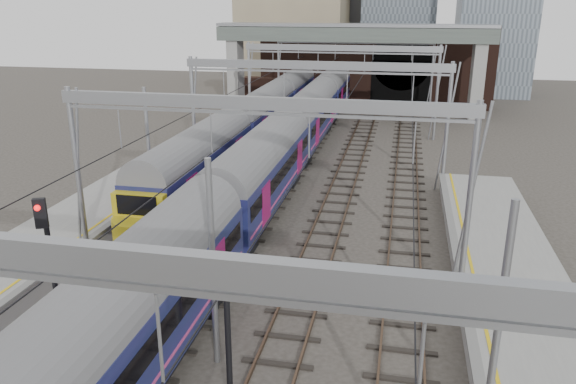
% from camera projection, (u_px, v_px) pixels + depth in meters
% --- Properties ---
extents(tracks, '(14.40, 80.00, 0.22)m').
position_uv_depth(tracks, '(293.00, 220.00, 30.68)').
color(tracks, '#4C3828').
rests_on(tracks, ground).
extents(overhead_line, '(16.80, 80.00, 8.00)m').
position_uv_depth(overhead_line, '(314.00, 83.00, 34.59)').
color(overhead_line, gray).
rests_on(overhead_line, ground).
extents(retaining_wall, '(28.00, 2.75, 9.00)m').
position_uv_depth(retaining_wall, '(369.00, 67.00, 63.27)').
color(retaining_wall, '#301B15').
rests_on(retaining_wall, ground).
extents(overbridge, '(28.00, 3.00, 9.25)m').
position_uv_depth(overbridge, '(353.00, 44.00, 57.09)').
color(overbridge, gray).
rests_on(overbridge, ground).
extents(train_main, '(2.76, 63.82, 4.76)m').
position_uv_depth(train_main, '(290.00, 138.00, 38.40)').
color(train_main, black).
rests_on(train_main, ground).
extents(train_second, '(2.62, 60.58, 4.57)m').
position_uv_depth(train_second, '(281.00, 101.00, 53.48)').
color(train_second, black).
rests_on(train_second, ground).
extents(signal_near_left, '(0.43, 0.49, 5.46)m').
position_uv_depth(signal_near_left, '(50.00, 257.00, 18.42)').
color(signal_near_left, black).
rests_on(signal_near_left, ground).
extents(signal_near_centre, '(0.39, 0.48, 5.24)m').
position_uv_depth(signal_near_centre, '(227.00, 317.00, 15.10)').
color(signal_near_centre, black).
rests_on(signal_near_centre, ground).
extents(equip_cover_a, '(0.99, 0.72, 0.11)m').
position_uv_depth(equip_cover_a, '(192.00, 302.00, 22.20)').
color(equip_cover_a, '#163CAA').
rests_on(equip_cover_a, ground).
extents(equip_cover_b, '(1.07, 0.85, 0.11)m').
position_uv_depth(equip_cover_b, '(260.00, 279.00, 24.01)').
color(equip_cover_b, '#163CAA').
rests_on(equip_cover_b, ground).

